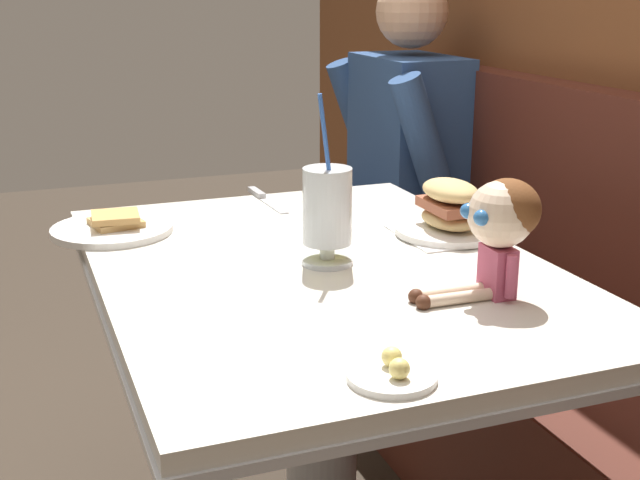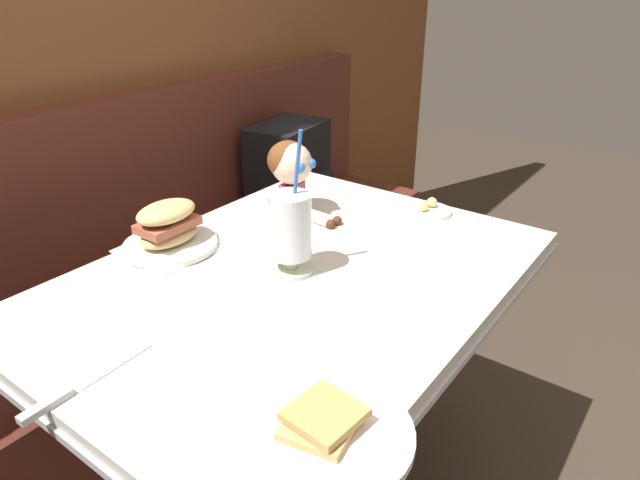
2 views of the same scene
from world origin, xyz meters
The scene contains 9 objects.
booth_bench centered at (0.00, 0.81, 0.33)m, with size 2.60×0.48×1.00m.
diner_table centered at (0.00, 0.18, 0.54)m, with size 1.11×0.81×0.74m.
toast_plate centered at (-0.34, -0.15, 0.75)m, with size 0.25×0.25×0.04m.
milkshake_glass centered at (0.00, 0.19, 0.84)m, with size 0.10×0.10×0.32m.
sandwich_plate centered at (-0.08, 0.49, 0.79)m, with size 0.22×0.22×0.12m.
butter_saucer centered at (0.47, 0.10, 0.75)m, with size 0.12×0.12×0.04m.
butter_knife centered at (-0.52, 0.22, 0.74)m, with size 0.24×0.03×0.01m.
seated_doll centered at (0.25, 0.39, 0.87)m, with size 0.12×0.22×0.20m.
diner_patron centered at (-0.89, 0.76, 0.74)m, with size 0.55×0.48×0.81m.
Camera 1 is at (1.38, -0.35, 1.24)m, focal length 47.48 mm.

